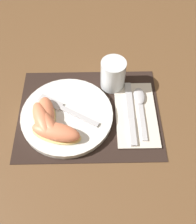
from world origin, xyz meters
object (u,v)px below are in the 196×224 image
(citrus_wedge_1, at_px, (43,120))
(fork, at_px, (64,109))
(knife, at_px, (131,114))
(citrus_wedge_3, at_px, (56,132))
(citrus_wedge_2, at_px, (47,123))
(plate, at_px, (67,115))
(citrus_wedge_0, at_px, (45,115))
(juice_glass, at_px, (113,76))
(spoon, at_px, (140,103))

(citrus_wedge_1, bearing_deg, fork, 42.57)
(knife, bearing_deg, citrus_wedge_3, -160.93)
(fork, xyz_separation_m, citrus_wedge_2, (-0.04, -0.06, 0.01))
(plate, bearing_deg, knife, 1.26)
(citrus_wedge_0, height_order, citrus_wedge_2, citrus_wedge_2)
(knife, relative_size, fork, 1.21)
(juice_glass, height_order, citrus_wedge_2, juice_glass)
(plate, bearing_deg, spoon, 11.03)
(citrus_wedge_1, relative_size, citrus_wedge_2, 0.99)
(knife, height_order, citrus_wedge_0, citrus_wedge_0)
(citrus_wedge_0, distance_m, citrus_wedge_2, 0.03)
(juice_glass, height_order, citrus_wedge_0, juice_glass)
(spoon, height_order, fork, fork)
(plate, distance_m, spoon, 0.21)
(juice_glass, distance_m, spoon, 0.11)
(plate, bearing_deg, citrus_wedge_2, -139.72)
(fork, relative_size, citrus_wedge_2, 1.34)
(plate, height_order, fork, fork)
(fork, relative_size, citrus_wedge_0, 1.41)
(juice_glass, xyz_separation_m, citrus_wedge_0, (-0.19, -0.13, -0.01))
(citrus_wedge_2, xyz_separation_m, citrus_wedge_3, (0.02, -0.03, -0.00))
(fork, distance_m, citrus_wedge_1, 0.07)
(spoon, relative_size, citrus_wedge_3, 1.23)
(fork, xyz_separation_m, citrus_wedge_1, (-0.05, -0.05, 0.02))
(plate, xyz_separation_m, citrus_wedge_3, (-0.02, -0.07, 0.02))
(fork, bearing_deg, knife, -3.71)
(citrus_wedge_1, bearing_deg, plate, 26.70)
(citrus_wedge_3, bearing_deg, citrus_wedge_0, 120.97)
(knife, height_order, citrus_wedge_1, citrus_wedge_1)
(spoon, xyz_separation_m, citrus_wedge_2, (-0.26, -0.08, 0.03))
(citrus_wedge_1, bearing_deg, juice_glass, 37.22)
(citrus_wedge_0, bearing_deg, citrus_wedge_1, -104.06)
(citrus_wedge_2, height_order, citrus_wedge_3, citrus_wedge_2)
(citrus_wedge_3, bearing_deg, knife, 19.07)
(plate, distance_m, knife, 0.18)
(juice_glass, height_order, citrus_wedge_1, juice_glass)
(spoon, height_order, citrus_wedge_1, citrus_wedge_1)
(fork, height_order, citrus_wedge_1, citrus_wedge_1)
(knife, xyz_separation_m, spoon, (0.03, 0.04, 0.00))
(citrus_wedge_2, distance_m, citrus_wedge_3, 0.04)
(plate, bearing_deg, fork, 120.97)
(citrus_wedge_0, relative_size, citrus_wedge_1, 0.96)
(citrus_wedge_3, bearing_deg, juice_glass, 49.47)
(plate, xyz_separation_m, citrus_wedge_2, (-0.05, -0.04, 0.02))
(citrus_wedge_0, xyz_separation_m, citrus_wedge_3, (0.03, -0.05, 0.00))
(spoon, bearing_deg, plate, -168.97)
(plate, distance_m, fork, 0.02)
(spoon, bearing_deg, citrus_wedge_3, -155.34)
(citrus_wedge_0, bearing_deg, knife, 3.80)
(juice_glass, relative_size, citrus_wedge_3, 0.65)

